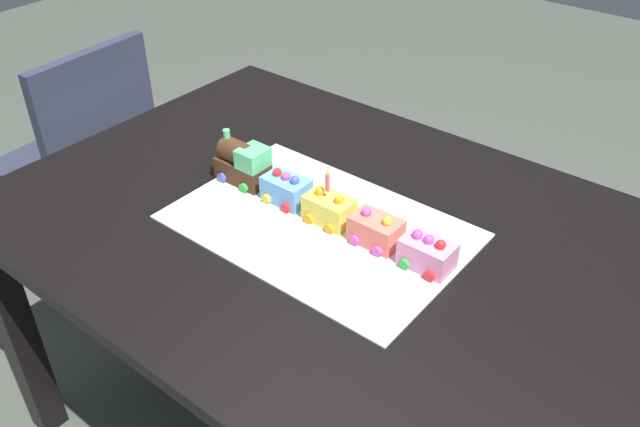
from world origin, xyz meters
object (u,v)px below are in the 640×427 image
object	(u,v)px
cake_car_caboose_sky_blue	(286,189)
cake_car_flatbed_lemon	(329,209)
chair	(86,160)
cake_car_tanker_bubblegum	(427,253)
birthday_candle	(326,179)
dining_table	(327,260)
cake_car_hopper_coral	(376,230)
cake_locomotive	(243,163)

from	to	relation	value
cake_car_caboose_sky_blue	cake_car_flatbed_lemon	bearing A→B (deg)	0.00
chair	cake_car_tanker_bubblegum	world-z (taller)	chair
cake_car_caboose_sky_blue	birthday_candle	bearing A→B (deg)	-0.00
chair	cake_car_flatbed_lemon	size ratio (longest dim) A/B	8.60
cake_car_caboose_sky_blue	birthday_candle	size ratio (longest dim) A/B	1.91
dining_table	cake_car_hopper_coral	world-z (taller)	cake_car_hopper_coral
cake_car_caboose_sky_blue	cake_car_tanker_bubblegum	distance (m)	0.35
cake_car_flatbed_lemon	birthday_candle	size ratio (longest dim) A/B	1.91
dining_table	cake_locomotive	size ratio (longest dim) A/B	10.00
cake_locomotive	cake_car_tanker_bubblegum	distance (m)	0.48
cake_car_tanker_bubblegum	birthday_candle	distance (m)	0.26
cake_car_hopper_coral	dining_table	bearing A→B (deg)	-179.78
cake_car_hopper_coral	cake_car_caboose_sky_blue	bearing A→B (deg)	180.00
cake_car_flatbed_lemon	birthday_candle	world-z (taller)	birthday_candle
chair	cake_car_flatbed_lemon	world-z (taller)	chair
chair	cake_locomotive	xyz separation A→B (m)	(0.79, -0.07, 0.32)
chair	cake_locomotive	size ratio (longest dim) A/B	6.14
dining_table	cake_locomotive	xyz separation A→B (m)	(-0.24, 0.00, 0.16)
cake_car_hopper_coral	cake_car_flatbed_lemon	bearing A→B (deg)	180.00
chair	cake_car_caboose_sky_blue	bearing A→B (deg)	81.86
dining_table	cake_car_hopper_coral	size ratio (longest dim) A/B	14.00
chair	cake_car_flatbed_lemon	bearing A→B (deg)	82.32
cake_locomotive	cake_car_hopper_coral	size ratio (longest dim) A/B	1.40
chair	cake_car_caboose_sky_blue	size ratio (longest dim) A/B	8.60
cake_car_flatbed_lemon	cake_car_tanker_bubblegum	bearing A→B (deg)	0.00
birthday_candle	cake_car_caboose_sky_blue	bearing A→B (deg)	180.00
cake_car_flatbed_lemon	birthday_candle	xyz separation A→B (m)	(-0.01, -0.00, 0.07)
birthday_candle	cake_car_flatbed_lemon	bearing A→B (deg)	0.00
cake_locomotive	cake_car_flatbed_lemon	size ratio (longest dim) A/B	1.40
cake_car_tanker_bubblegum	chair	bearing A→B (deg)	177.02
dining_table	cake_car_caboose_sky_blue	distance (m)	0.18
cake_car_caboose_sky_blue	cake_car_hopper_coral	bearing A→B (deg)	0.00
dining_table	cake_car_flatbed_lemon	world-z (taller)	cake_car_flatbed_lemon
birthday_candle	cake_car_tanker_bubblegum	bearing A→B (deg)	0.00
cake_car_caboose_sky_blue	cake_car_tanker_bubblegum	bearing A→B (deg)	0.00
cake_locomotive	chair	bearing A→B (deg)	175.20
chair	cake_car_tanker_bubblegum	size ratio (longest dim) A/B	8.60
cake_car_tanker_bubblegum	birthday_candle	world-z (taller)	birthday_candle
cake_car_caboose_sky_blue	chair	bearing A→B (deg)	175.87
chair	cake_car_hopper_coral	bearing A→B (deg)	82.70
cake_car_tanker_bubblegum	dining_table	bearing A→B (deg)	-179.89
chair	birthday_candle	bearing A→B (deg)	82.29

